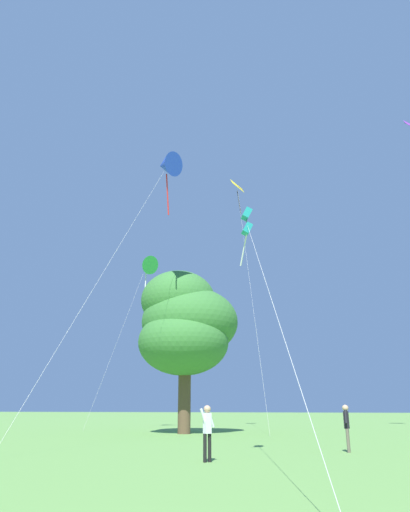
{
  "coord_description": "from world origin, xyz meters",
  "views": [
    {
      "loc": [
        -1.01,
        -2.66,
        1.54
      ],
      "look_at": [
        -10.02,
        25.1,
        11.04
      ],
      "focal_mm": 32.91,
      "sensor_mm": 36.0,
      "label": 1
    }
  ],
  "objects_px": {
    "person_in_blue_jacket": "(207,428)",
    "kite_blue_delta": "(167,165)",
    "person_near_tree": "(347,423)",
    "kite_green_small": "(146,265)",
    "kite_yellow_diamond": "(239,197)",
    "tree_left_oak": "(185,324)",
    "kite_teal_box": "(247,224)"
  },
  "relations": [
    {
      "from": "kite_yellow_diamond",
      "to": "kite_teal_box",
      "type": "relative_size",
      "value": 2.31
    },
    {
      "from": "kite_green_small",
      "to": "kite_blue_delta",
      "type": "bearing_deg",
      "value": -60.09
    },
    {
      "from": "kite_teal_box",
      "to": "tree_left_oak",
      "type": "relative_size",
      "value": 0.87
    },
    {
      "from": "kite_green_small",
      "to": "person_in_blue_jacket",
      "type": "xyz_separation_m",
      "value": [
        12.41,
        -21.31,
        -12.59
      ]
    },
    {
      "from": "kite_green_small",
      "to": "kite_yellow_diamond",
      "type": "height_order",
      "value": "kite_yellow_diamond"
    },
    {
      "from": "kite_yellow_diamond",
      "to": "person_in_blue_jacket",
      "type": "bearing_deg",
      "value": -79.27
    },
    {
      "from": "kite_blue_delta",
      "to": "person_in_blue_jacket",
      "type": "bearing_deg",
      "value": -59.4
    },
    {
      "from": "kite_blue_delta",
      "to": "person_near_tree",
      "type": "distance_m",
      "value": 18.74
    },
    {
      "from": "person_near_tree",
      "to": "tree_left_oak",
      "type": "relative_size",
      "value": 0.15
    },
    {
      "from": "kite_green_small",
      "to": "kite_teal_box",
      "type": "bearing_deg",
      "value": -56.24
    },
    {
      "from": "person_in_blue_jacket",
      "to": "kite_blue_delta",
      "type": "bearing_deg",
      "value": 120.6
    },
    {
      "from": "kite_green_small",
      "to": "person_near_tree",
      "type": "height_order",
      "value": "kite_green_small"
    },
    {
      "from": "kite_yellow_diamond",
      "to": "kite_blue_delta",
      "type": "height_order",
      "value": "kite_yellow_diamond"
    },
    {
      "from": "kite_blue_delta",
      "to": "tree_left_oak",
      "type": "xyz_separation_m",
      "value": [
        -0.75,
        5.71,
        -9.13
      ]
    },
    {
      "from": "tree_left_oak",
      "to": "kite_yellow_diamond",
      "type": "bearing_deg",
      "value": 73.79
    },
    {
      "from": "kite_blue_delta",
      "to": "person_in_blue_jacket",
      "type": "relative_size",
      "value": 10.48
    },
    {
      "from": "kite_green_small",
      "to": "kite_blue_delta",
      "type": "distance_m",
      "value": 13.52
    },
    {
      "from": "kite_green_small",
      "to": "kite_yellow_diamond",
      "type": "bearing_deg",
      "value": 12.08
    },
    {
      "from": "kite_teal_box",
      "to": "kite_green_small",
      "type": "bearing_deg",
      "value": 123.76
    },
    {
      "from": "kite_blue_delta",
      "to": "tree_left_oak",
      "type": "bearing_deg",
      "value": 97.46
    },
    {
      "from": "kite_blue_delta",
      "to": "kite_yellow_diamond",
      "type": "bearing_deg",
      "value": 83.79
    },
    {
      "from": "kite_teal_box",
      "to": "person_in_blue_jacket",
      "type": "bearing_deg",
      "value": -144.9
    },
    {
      "from": "kite_teal_box",
      "to": "person_near_tree",
      "type": "height_order",
      "value": "kite_teal_box"
    },
    {
      "from": "person_in_blue_jacket",
      "to": "tree_left_oak",
      "type": "xyz_separation_m",
      "value": [
        -6.55,
        15.51,
        6.07
      ]
    },
    {
      "from": "kite_yellow_diamond",
      "to": "tree_left_oak",
      "type": "relative_size",
      "value": 2.01
    },
    {
      "from": "kite_green_small",
      "to": "kite_blue_delta",
      "type": "height_order",
      "value": "kite_blue_delta"
    },
    {
      "from": "tree_left_oak",
      "to": "kite_teal_box",
      "type": "bearing_deg",
      "value": -61.98
    },
    {
      "from": "person_near_tree",
      "to": "tree_left_oak",
      "type": "xyz_separation_m",
      "value": [
        -10.5,
        10.79,
        6.05
      ]
    },
    {
      "from": "kite_yellow_diamond",
      "to": "person_in_blue_jacket",
      "type": "xyz_separation_m",
      "value": [
        4.36,
        -23.03,
        -18.75
      ]
    },
    {
      "from": "tree_left_oak",
      "to": "person_near_tree",
      "type": "bearing_deg",
      "value": -45.79
    },
    {
      "from": "person_in_blue_jacket",
      "to": "tree_left_oak",
      "type": "distance_m",
      "value": 17.9
    },
    {
      "from": "person_near_tree",
      "to": "tree_left_oak",
      "type": "height_order",
      "value": "tree_left_oak"
    }
  ]
}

